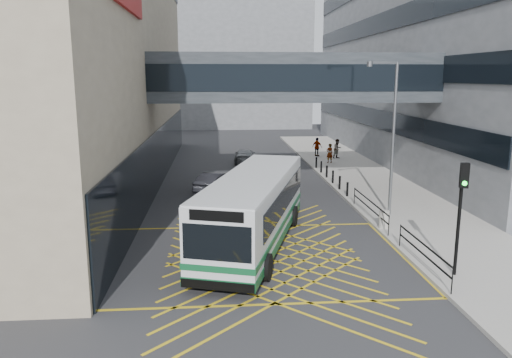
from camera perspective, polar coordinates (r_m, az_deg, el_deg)
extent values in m
plane|color=#333335|center=(21.56, 0.84, -8.94)|extent=(120.00, 120.00, 0.00)
cube|color=black|center=(36.75, -10.79, 2.70)|extent=(0.10, 41.50, 4.00)
cube|color=slate|center=(51.18, 26.67, 13.15)|extent=(24.00, 44.00, 20.00)
cube|color=black|center=(46.35, 13.02, 6.91)|extent=(0.10, 43.50, 1.60)
cube|color=black|center=(46.22, 13.25, 11.86)|extent=(0.10, 43.50, 1.60)
cube|color=black|center=(46.43, 13.49, 16.79)|extent=(0.10, 43.50, 1.60)
cube|color=slate|center=(80.11, -4.65, 12.61)|extent=(28.00, 16.00, 18.00)
cube|color=#33383D|center=(32.46, 4.27, 11.47)|extent=(20.00, 4.00, 3.00)
cube|color=black|center=(30.47, 4.85, 11.45)|extent=(19.50, 0.06, 1.60)
cube|color=black|center=(34.46, 3.76, 11.48)|extent=(19.50, 0.06, 1.60)
cube|color=#ACA79E|center=(37.50, 12.50, -0.18)|extent=(6.00, 54.00, 0.16)
cube|color=gold|center=(21.55, 0.84, -8.93)|extent=(12.00, 9.00, 0.01)
cube|color=silver|center=(22.48, -0.21, -3.26)|extent=(5.89, 11.89, 2.85)
cube|color=#0F4F29|center=(22.83, -0.21, -6.29)|extent=(5.94, 11.95, 0.36)
cube|color=#0F4F29|center=(22.66, -0.21, -4.94)|extent=(5.96, 11.95, 0.23)
cube|color=black|center=(22.99, 0.13, -1.98)|extent=(5.52, 10.49, 1.11)
cube|color=black|center=(17.04, -4.49, -7.29)|extent=(2.35, 0.78, 1.27)
cube|color=black|center=(16.73, -4.56, -4.23)|extent=(1.84, 0.61, 0.37)
cube|color=silver|center=(22.15, -0.21, 0.33)|extent=(5.84, 11.79, 0.11)
cube|color=black|center=(17.57, -4.43, -12.04)|extent=(2.56, 0.87, 0.32)
cube|color=black|center=(28.32, 2.35, -2.79)|extent=(2.56, 0.87, 0.32)
cylinder|color=black|center=(19.72, -6.48, -9.38)|extent=(0.59, 1.10, 1.06)
cylinder|color=black|center=(19.07, 1.23, -10.05)|extent=(0.59, 1.10, 1.06)
cylinder|color=black|center=(26.28, -1.44, -3.92)|extent=(0.59, 1.10, 1.06)
cylinder|color=black|center=(25.80, 4.33, -4.25)|extent=(0.59, 1.10, 1.06)
imported|color=silver|center=(21.78, -5.59, -6.92)|extent=(2.05, 4.31, 1.33)
imported|color=black|center=(33.53, -4.71, -0.32)|extent=(3.24, 4.48, 1.31)
imported|color=gray|center=(44.43, -1.27, 2.69)|extent=(2.24, 4.48, 1.35)
cylinder|color=black|center=(20.25, 22.10, -5.22)|extent=(0.16, 0.16, 3.69)
cube|color=black|center=(19.56, 22.72, 0.38)|extent=(0.34, 0.26, 0.92)
sphere|color=#19E533|center=(19.51, 22.74, -0.46)|extent=(0.21, 0.21, 0.17)
cylinder|color=slate|center=(27.60, 15.39, 4.23)|extent=(0.20, 0.20, 8.12)
cube|color=slate|center=(26.96, 14.39, 12.78)|extent=(1.60, 0.49, 0.10)
cylinder|color=slate|center=(26.54, 12.87, 12.70)|extent=(0.34, 0.34, 0.25)
cylinder|color=#ADA89E|center=(25.74, 14.42, -4.47)|extent=(0.51, 0.51, 0.88)
cube|color=black|center=(20.82, 18.62, -7.09)|extent=(0.05, 5.00, 0.05)
cube|color=black|center=(20.95, 18.55, -8.12)|extent=(0.05, 5.00, 0.05)
cube|color=black|center=(27.13, 12.91, -2.46)|extent=(0.05, 6.00, 0.05)
cube|color=black|center=(27.23, 12.87, -3.27)|extent=(0.05, 6.00, 0.05)
cylinder|color=black|center=(18.85, 21.51, -10.74)|extent=(0.04, 0.04, 1.00)
cylinder|color=black|center=(23.16, 16.15, -6.22)|extent=(0.04, 0.04, 1.00)
cylinder|color=black|center=(24.50, 14.93, -5.16)|extent=(0.04, 0.04, 1.00)
cylinder|color=black|center=(30.02, 11.18, -1.91)|extent=(0.04, 0.04, 1.00)
cylinder|color=black|center=(31.94, 10.40, -1.16)|extent=(0.14, 0.14, 0.90)
cylinder|color=black|center=(33.83, 9.54, -0.41)|extent=(0.14, 0.14, 0.90)
cylinder|color=black|center=(35.73, 8.78, 0.25)|extent=(0.14, 0.14, 0.90)
cylinder|color=black|center=(37.65, 8.09, 0.85)|extent=(0.14, 0.14, 0.90)
cylinder|color=black|center=(39.57, 7.47, 1.39)|extent=(0.14, 0.14, 0.90)
cylinder|color=black|center=(41.50, 6.91, 1.88)|extent=(0.14, 0.14, 0.90)
imported|color=gray|center=(44.06, 8.41, 2.92)|extent=(0.78, 0.65, 1.68)
imported|color=gray|center=(46.61, 9.29, 3.43)|extent=(1.00, 0.86, 1.78)
imported|color=gray|center=(47.57, 7.00, 3.65)|extent=(1.11, 1.08, 1.77)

